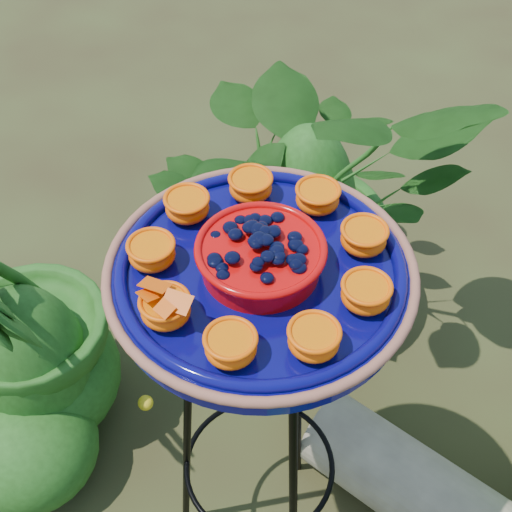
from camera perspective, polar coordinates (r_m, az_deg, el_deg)
ground_plane at (r=1.92m, az=2.73°, el=-19.64°), size 20.00×20.00×0.00m
tripod_stand at (r=1.41m, az=0.29°, el=-12.02°), size 0.38×0.38×0.91m
feeder_dish at (r=1.09m, az=0.37°, el=-1.08°), size 0.52×0.52×0.11m
driftwood_log at (r=1.87m, az=13.28°, el=-18.05°), size 0.62×0.25×0.20m
shrub_back_left at (r=1.95m, az=4.09°, el=4.94°), size 1.07×1.09×0.92m
shrub_front_left at (r=1.76m, az=-18.51°, el=-5.06°), size 0.62×0.62×0.88m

